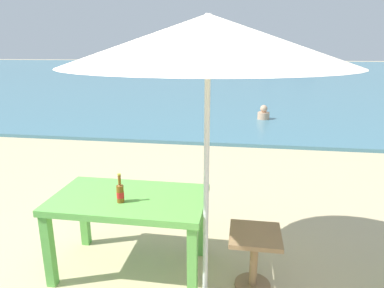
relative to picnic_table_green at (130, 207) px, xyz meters
The scene contains 8 objects.
sea_water 29.40m from the picnic_table_green, 89.18° to the left, with size 120.00×50.00×0.08m, color teal.
picnic_table_green is the anchor object (origin of this frame).
beer_bottle_amber 0.24m from the picnic_table_green, 105.25° to the right, with size 0.07×0.07×0.26m.
patio_umbrella 1.66m from the picnic_table_green, 16.89° to the right, with size 2.10×2.10×2.30m.
side_table_wood 1.19m from the picnic_table_green, ahead, with size 0.44×0.44×0.54m.
swimmer_person 7.35m from the picnic_table_green, 77.66° to the left, with size 0.34×0.34×0.41m.
boat_barge 41.45m from the picnic_table_green, 81.59° to the left, with size 6.12×1.67×2.22m.
boat_fishing_trawler 39.41m from the picnic_table_green, 92.22° to the left, with size 3.74×1.02×1.36m.
Camera 1 is at (0.59, -2.12, 2.07)m, focal length 31.69 mm.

